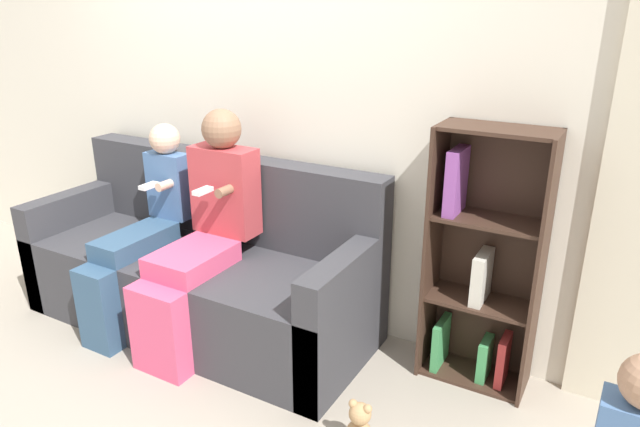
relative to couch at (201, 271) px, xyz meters
name	(u,v)px	position (x,y,z in m)	size (l,w,h in m)	color
ground_plane	(170,374)	(0.19, -0.51, -0.33)	(14.00, 14.00, 0.00)	#9E9384
back_wall	(265,103)	(0.19, 0.43, 0.94)	(10.00, 0.06, 2.55)	silver
couch	(201,271)	(0.00, 0.00, 0.00)	(2.10, 0.81, 0.98)	#38383D
adult_seated	(203,229)	(0.15, -0.12, 0.35)	(0.38, 0.76, 1.29)	#DB4C75
child_seated	(139,229)	(-0.30, -0.16, 0.26)	(0.27, 0.77, 1.16)	#335170
bookshelf	(482,265)	(1.56, 0.29, 0.29)	(0.53, 0.28, 1.31)	#3D281E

